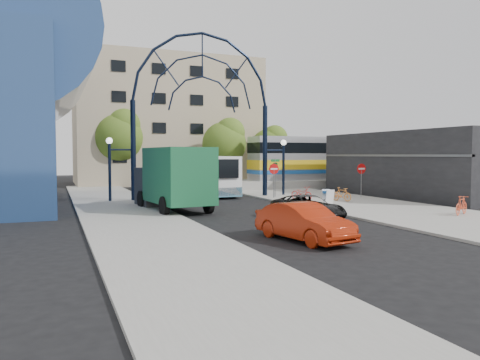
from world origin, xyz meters
name	(u,v)px	position (x,y,z in m)	size (l,w,h in m)	color
ground	(294,226)	(0.00, 0.00, 0.00)	(120.00, 120.00, 0.00)	black
sidewalk_east	(380,208)	(8.00, 4.00, 0.06)	(8.00, 56.00, 0.12)	gray
plaza_west	(129,216)	(-6.50, 6.00, 0.06)	(5.00, 50.00, 0.12)	gray
gateway_arch	(202,81)	(0.00, 14.00, 8.56)	(13.64, 0.44, 12.10)	black
stop_sign	(274,172)	(4.80, 12.00, 1.99)	(0.80, 0.07, 2.50)	slate
do_not_enter_sign	(361,172)	(11.00, 10.00, 1.98)	(0.76, 0.07, 2.48)	slate
street_name_sign	(275,170)	(5.20, 12.60, 2.13)	(0.70, 0.70, 2.80)	slate
sandwich_board	(328,195)	(5.60, 5.98, 0.74)	(0.55, 0.61, 0.99)	white
commercial_block_east	(415,164)	(16.00, 10.00, 2.50)	(6.00, 16.00, 5.00)	black
apartment_block	(165,122)	(2.00, 34.97, 7.00)	(20.00, 12.10, 14.00)	tan
train_platform	(363,182)	(20.00, 22.00, 0.40)	(32.00, 5.00, 0.80)	gray
train_car	(363,158)	(20.00, 22.00, 2.90)	(25.10, 3.05, 4.20)	#B7B7BC
tree_north_a	(226,141)	(6.12, 25.93, 4.61)	(4.48, 4.48, 7.00)	#382314
tree_north_b	(119,135)	(-3.88, 29.93, 5.27)	(5.12, 5.12, 8.00)	#382314
tree_north_c	(271,145)	(12.12, 27.93, 4.28)	(4.16, 4.16, 6.50)	#382314
city_bus	(200,174)	(1.14, 18.47, 1.64)	(3.12, 11.52, 3.13)	white
green_truck	(172,179)	(-3.70, 8.00, 1.83)	(3.38, 7.48, 3.66)	black
black_suv	(308,207)	(1.68, 1.66, 0.62)	(2.04, 4.43, 1.23)	black
red_sedan	(304,222)	(-1.40, -3.34, 0.72)	(1.52, 4.35, 1.43)	#9E2109
bike_near_a	(302,193)	(5.81, 9.68, 0.59)	(0.63, 1.80, 0.95)	red
bike_near_b	(342,194)	(7.96, 8.03, 0.58)	(0.43, 1.53, 0.92)	orange
bike_far_b	(461,205)	(9.64, -0.44, 0.62)	(0.47, 1.67, 1.00)	#EA522E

